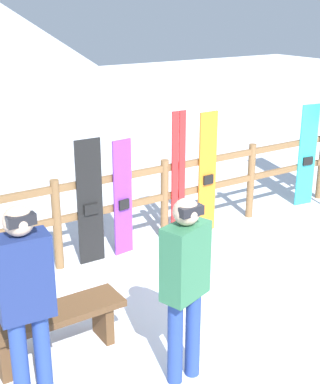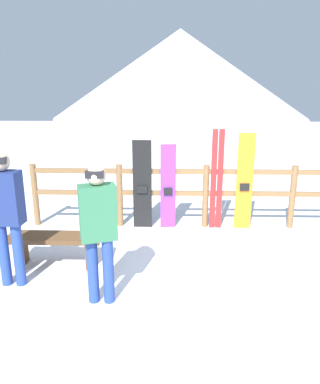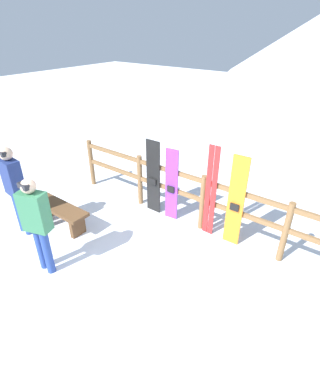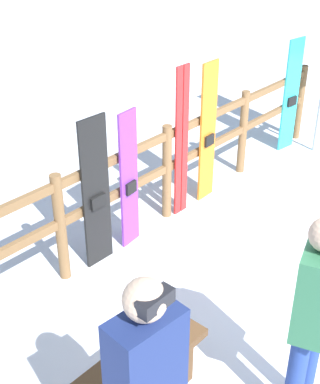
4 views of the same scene
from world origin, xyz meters
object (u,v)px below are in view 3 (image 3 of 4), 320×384
snowboard_black_stripe (153,178)px  person_navy (14,185)px  bench (60,211)px  snowboard_orange (236,203)px  person_plaid_green (37,220)px  snowboard_purple (172,186)px  ski_pair_red (211,192)px

snowboard_black_stripe → person_navy: bearing=-126.3°
bench → snowboard_black_stripe: snowboard_black_stripe is taller
bench → snowboard_orange: 3.11m
person_navy → snowboard_orange: person_navy is taller
person_plaid_green → snowboard_orange: 3.00m
bench → snowboard_purple: 2.09m
snowboard_purple → snowboard_orange: (1.25, 0.00, 0.09)m
snowboard_black_stripe → snowboard_purple: size_ratio=1.05×
snowboard_black_stripe → snowboard_orange: bearing=0.0°
person_plaid_green → snowboard_black_stripe: (0.29, 2.27, -0.17)m
snowboard_black_stripe → person_plaid_green: bearing=-97.3°
person_navy → snowboard_black_stripe: 2.40m
snowboard_black_stripe → snowboard_purple: (0.42, -0.00, -0.03)m
bench → person_plaid_green: person_plaid_green is taller
ski_pair_red → snowboard_orange: ski_pair_red is taller
bench → snowboard_black_stripe: size_ratio=0.84×
bench → ski_pair_red: ski_pair_red is taller
snowboard_orange → bench: bearing=-152.3°
person_navy → snowboard_purple: person_navy is taller
snowboard_black_stripe → snowboard_purple: 0.43m
person_plaid_green → person_navy: bearing=163.3°
person_plaid_green → snowboard_orange: (1.96, 2.27, -0.11)m
person_plaid_green → snowboard_black_stripe: size_ratio=1.05×
person_navy → snowboard_orange: (3.09, 1.93, -0.15)m
snowboard_purple → snowboard_orange: snowboard_orange is taller
person_navy → person_plaid_green: size_ratio=1.04×
snowboard_purple → person_navy: bearing=-133.6°
bench → snowboard_black_stripe: 1.82m
person_plaid_green → snowboard_purple: person_plaid_green is taller
snowboard_black_stripe → snowboard_orange: 1.67m
person_navy → ski_pair_red: (2.63, 1.93, -0.12)m
person_plaid_green → snowboard_black_stripe: bearing=82.7°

